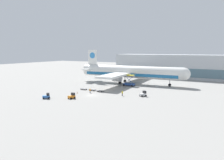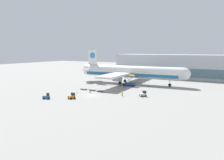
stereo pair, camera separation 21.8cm
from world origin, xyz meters
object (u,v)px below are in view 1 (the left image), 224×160
object	(u,v)px
baggage_tug_far	(72,96)
ground_crew_far	(90,90)
traffic_cone_near	(77,92)
baggage_dolly_lead	(84,89)
baggage_dolly_second	(92,90)
ground_crew_near	(122,93)
baggage_dolly_third	(100,91)
baggage_tug_mid	(143,94)
airplane_main	(129,72)
scissor_lift_loader	(129,82)
baggage_tug_foreground	(47,96)

from	to	relation	value
baggage_tug_far	ground_crew_far	distance (m)	11.67
ground_crew_far	traffic_cone_near	bearing A→B (deg)	-32.08
baggage_dolly_lead	baggage_dolly_second	bearing A→B (deg)	-0.99
ground_crew_near	ground_crew_far	xyz separation A→B (m)	(-13.67, -1.29, -0.04)
ground_crew_far	baggage_dolly_third	bearing A→B (deg)	165.41
baggage_dolly_third	ground_crew_near	world-z (taller)	ground_crew_near
baggage_tug_mid	baggage_dolly_second	bearing A→B (deg)	127.12
baggage_dolly_third	ground_crew_far	size ratio (longest dim) A/B	2.14
baggage_tug_far	traffic_cone_near	world-z (taller)	baggage_tug_far
baggage_tug_mid	baggage_dolly_third	bearing A→B (deg)	128.46
airplane_main	baggage_dolly_second	distance (m)	26.53
airplane_main	scissor_lift_loader	world-z (taller)	airplane_main
baggage_dolly_third	ground_crew_far	bearing A→B (deg)	-123.63
baggage_dolly_lead	ground_crew_far	size ratio (longest dim) A/B	2.14
airplane_main	ground_crew_near	world-z (taller)	airplane_main
baggage_tug_foreground	baggage_tug_far	xyz separation A→B (m)	(7.51, 4.54, 0.00)
scissor_lift_loader	baggage_dolly_lead	bearing A→B (deg)	-126.75
scissor_lift_loader	baggage_dolly_second	distance (m)	20.55
baggage_dolly_second	traffic_cone_near	world-z (taller)	traffic_cone_near
baggage_tug_far	baggage_dolly_third	bearing A→B (deg)	9.28
scissor_lift_loader	baggage_dolly_second	bearing A→B (deg)	-116.84
baggage_tug_foreground	ground_crew_near	distance (m)	26.95
baggage_tug_mid	traffic_cone_near	bearing A→B (deg)	144.52
scissor_lift_loader	baggage_tug_foreground	xyz separation A→B (m)	(-12.79, -39.37, -1.11)
baggage_dolly_third	baggage_dolly_second	bearing A→B (deg)	170.46
baggage_tug_far	traffic_cone_near	bearing A→B (deg)	43.12
baggage_dolly_second	traffic_cone_near	xyz separation A→B (m)	(-1.81, -7.68, -0.03)
baggage_dolly_lead	baggage_dolly_third	xyz separation A→B (m)	(8.45, -0.23, 0.00)
scissor_lift_loader	baggage_dolly_third	distance (m)	19.77
traffic_cone_near	ground_crew_near	bearing A→B (deg)	15.12
scissor_lift_loader	baggage_tug_far	world-z (taller)	scissor_lift_loader
baggage_dolly_lead	traffic_cone_near	distance (m)	7.89
baggage_tug_foreground	traffic_cone_near	bearing A→B (deg)	35.48
scissor_lift_loader	baggage_tug_mid	bearing A→B (deg)	-56.11
baggage_tug_mid	baggage_tug_far	xyz separation A→B (m)	(-20.13, -15.93, 0.00)
baggage_dolly_third	baggage_tug_far	bearing A→B (deg)	-99.35
baggage_dolly_third	baggage_tug_foreground	bearing A→B (deg)	-117.96
baggage_tug_mid	baggage_dolly_second	distance (m)	22.72
baggage_tug_foreground	baggage_dolly_third	world-z (taller)	baggage_tug_foreground
baggage_tug_foreground	baggage_dolly_third	size ratio (longest dim) A/B	0.74
baggage_dolly_third	traffic_cone_near	distance (m)	9.38
baggage_dolly_lead	ground_crew_near	world-z (taller)	ground_crew_near
airplane_main	ground_crew_near	size ratio (longest dim) A/B	32.19
baggage_tug_mid	baggage_dolly_third	xyz separation A→B (m)	(-18.57, -0.45, -0.49)
airplane_main	traffic_cone_near	world-z (taller)	airplane_main
baggage_tug_foreground	baggage_dolly_lead	xyz separation A→B (m)	(0.61, 20.26, -0.49)
baggage_tug_far	ground_crew_near	xyz separation A→B (m)	(13.01, 12.93, 0.19)
ground_crew_near	airplane_main	bearing A→B (deg)	47.35
airplane_main	baggage_tug_far	size ratio (longest dim) A/B	21.35
baggage_tug_foreground	ground_crew_near	size ratio (longest dim) A/B	1.54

